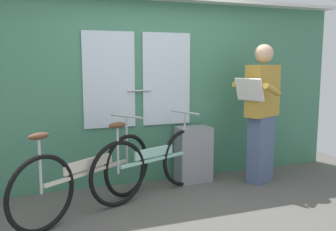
% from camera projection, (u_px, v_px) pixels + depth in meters
% --- Properties ---
extents(ground_plane, '(6.01, 4.22, 0.04)m').
position_uv_depth(ground_plane, '(198.00, 223.00, 3.43)').
color(ground_plane, '#56544F').
extents(train_door_wall, '(5.01, 0.28, 2.20)m').
position_uv_depth(train_door_wall, '(153.00, 88.00, 4.47)').
color(train_door_wall, '#427F60').
rests_on(train_door_wall, ground_plane).
extents(bicycle_near_door, '(1.50, 1.02, 0.90)m').
position_uv_depth(bicycle_near_door, '(89.00, 176.00, 3.57)').
color(bicycle_near_door, black).
rests_on(bicycle_near_door, ground_plane).
extents(bicycle_leaning_behind, '(1.53, 0.72, 0.89)m').
position_uv_depth(bicycle_leaning_behind, '(153.00, 163.00, 4.05)').
color(bicycle_leaning_behind, black).
rests_on(bicycle_leaning_behind, ground_plane).
extents(passenger_reading_newspaper, '(0.62, 0.56, 1.66)m').
position_uv_depth(passenger_reading_newspaper, '(261.00, 111.00, 4.42)').
color(passenger_reading_newspaper, slate).
rests_on(passenger_reading_newspaper, ground_plane).
extents(trash_bin_by_wall, '(0.41, 0.28, 0.68)m').
position_uv_depth(trash_bin_by_wall, '(193.00, 154.00, 4.54)').
color(trash_bin_by_wall, gray).
rests_on(trash_bin_by_wall, ground_plane).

